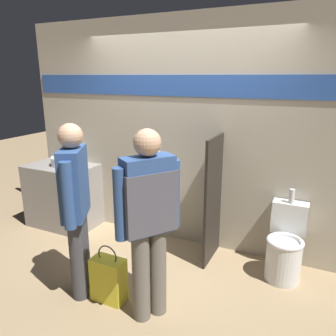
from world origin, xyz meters
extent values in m
plane|color=#997F5B|center=(0.00, 0.00, 0.00)|extent=(16.00, 16.00, 0.00)
cube|color=#B2A893|center=(0.00, 0.60, 1.35)|extent=(4.34, 0.06, 2.70)
cube|color=#2D56AD|center=(0.00, 0.56, 1.92)|extent=(4.26, 0.01, 0.24)
cube|color=gray|center=(-1.66, 0.27, 0.43)|extent=(0.92, 0.59, 0.86)
cylinder|color=silver|center=(-1.61, 0.33, 0.92)|extent=(0.40, 0.40, 0.11)
cylinder|color=silver|center=(-1.61, 0.47, 1.04)|extent=(0.03, 0.03, 0.14)
cube|color=black|center=(-1.38, 0.16, 0.87)|extent=(0.07, 0.14, 0.01)
cube|color=#28231E|center=(0.49, 0.30, 0.71)|extent=(0.03, 0.54, 1.42)
cylinder|color=silver|center=(-0.31, 0.42, 0.29)|extent=(0.04, 0.04, 0.58)
ellipsoid|color=silver|center=(-0.31, 0.42, 0.77)|extent=(0.30, 0.28, 0.40)
cube|color=silver|center=(-0.31, 0.56, 0.83)|extent=(0.29, 0.02, 0.51)
cylinder|color=silver|center=(-0.31, 0.52, 1.06)|extent=(0.06, 0.06, 0.16)
cylinder|color=silver|center=(1.28, 0.21, 0.21)|extent=(0.35, 0.35, 0.42)
torus|color=silver|center=(1.28, 0.21, 0.43)|extent=(0.37, 0.37, 0.04)
cube|color=silver|center=(1.28, 0.48, 0.59)|extent=(0.36, 0.16, 0.34)
cylinder|color=silver|center=(1.28, 0.46, 0.83)|extent=(0.06, 0.06, 0.14)
cylinder|color=#666056|center=(0.25, -0.89, 0.40)|extent=(0.15, 0.15, 0.80)
cylinder|color=#666056|center=(0.34, -0.76, 0.40)|extent=(0.15, 0.15, 0.80)
cube|color=#2D4C84|center=(0.30, -0.82, 1.11)|extent=(0.39, 0.45, 0.63)
cube|color=#4C4C56|center=(0.30, -0.82, 1.06)|extent=(0.42, 0.48, 0.51)
cylinder|color=#2D4C84|center=(0.16, -1.02, 1.08)|extent=(0.10, 0.10, 0.58)
cylinder|color=#2D4C84|center=(0.43, -0.63, 1.08)|extent=(0.10, 0.10, 0.58)
sphere|color=tan|center=(0.30, -0.82, 1.54)|extent=(0.22, 0.22, 0.22)
cylinder|color=#3D3D42|center=(-0.41, -0.90, 0.40)|extent=(0.15, 0.15, 0.80)
cylinder|color=#3D3D42|center=(-0.48, -0.76, 0.40)|extent=(0.15, 0.15, 0.80)
cube|color=#2D4C84|center=(-0.45, -0.83, 1.11)|extent=(0.36, 0.45, 0.63)
cylinder|color=#2D4C84|center=(-0.33, -1.04, 1.08)|extent=(0.10, 0.10, 0.58)
cylinder|color=#2D4C84|center=(-0.56, -0.62, 1.08)|extent=(0.10, 0.10, 0.58)
sphere|color=tan|center=(-0.45, -0.83, 1.53)|extent=(0.22, 0.22, 0.22)
cube|color=yellow|center=(-0.14, -0.82, 0.21)|extent=(0.31, 0.17, 0.42)
torus|color=#4C4742|center=(-0.14, -0.82, 0.46)|extent=(0.20, 0.01, 0.20)
camera|label=1|loc=(1.49, -2.95, 2.03)|focal=35.00mm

